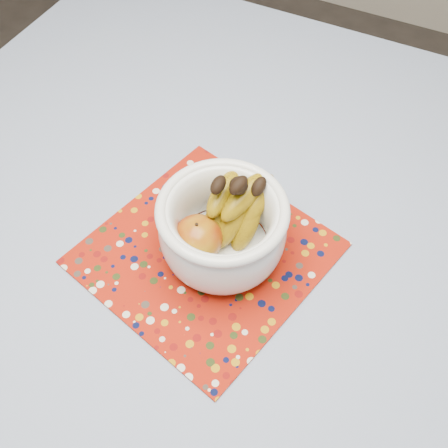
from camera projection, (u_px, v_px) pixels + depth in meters
table at (213, 259)px, 0.96m from camera, size 1.20×1.20×0.75m
tablecloth at (212, 234)px, 0.89m from camera, size 1.32×1.32×0.01m
placemat at (206, 253)px, 0.86m from camera, size 0.42×0.42×0.00m
fruit_bowl at (225, 223)px, 0.80m from camera, size 0.20×0.21×0.16m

